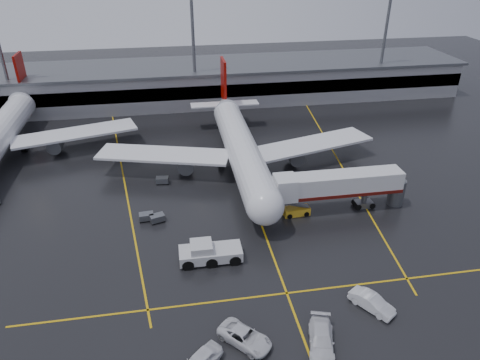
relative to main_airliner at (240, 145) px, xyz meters
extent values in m
plane|color=black|center=(0.00, -9.70, -4.21)|extent=(220.00, 220.00, 0.00)
cube|color=gold|center=(0.00, -9.70, -4.20)|extent=(0.25, 90.00, 0.02)
cube|color=gold|center=(0.00, -31.70, -4.20)|extent=(60.00, 0.25, 0.02)
cube|color=gold|center=(-20.00, 0.30, -4.20)|extent=(9.99, 69.35, 0.02)
cube|color=gold|center=(18.00, 0.30, -4.20)|extent=(7.57, 69.64, 0.02)
cube|color=gray|center=(0.00, 38.30, -0.21)|extent=(120.00, 18.00, 8.00)
cube|color=black|center=(0.00, 29.50, 0.29)|extent=(120.00, 0.40, 3.00)
cube|color=#595B60|center=(0.00, 38.30, 4.09)|extent=(122.00, 19.00, 0.60)
cylinder|color=#595B60|center=(-45.00, 32.30, 8.29)|extent=(0.70, 0.70, 25.00)
cylinder|color=#595B60|center=(-5.00, 32.30, 8.29)|extent=(0.70, 0.70, 25.00)
cylinder|color=#595B60|center=(40.00, 32.30, 8.29)|extent=(0.70, 0.70, 25.00)
cylinder|color=silver|center=(0.00, -1.70, -0.01)|extent=(5.20, 36.00, 5.20)
sphere|color=silver|center=(0.00, -19.70, -0.01)|extent=(5.20, 5.20, 5.20)
cone|color=silver|center=(0.00, 19.30, 0.59)|extent=(4.94, 8.00, 4.94)
cube|color=#870601|center=(0.00, 20.30, 5.49)|extent=(0.50, 5.50, 8.50)
cube|color=silver|center=(0.00, 19.30, 0.79)|extent=(14.00, 3.00, 0.25)
cube|color=silver|center=(-13.00, 0.30, -0.81)|extent=(22.80, 11.83, 0.40)
cube|color=silver|center=(13.00, 0.30, -0.81)|extent=(22.80, 11.83, 0.40)
cylinder|color=#595B60|center=(-9.50, -0.70, -2.21)|extent=(2.60, 4.50, 2.60)
cylinder|color=#595B60|center=(9.50, -0.70, -2.21)|extent=(2.60, 4.50, 2.60)
cylinder|color=#595B60|center=(0.00, -16.70, -3.21)|extent=(0.56, 0.56, 2.00)
cylinder|color=#595B60|center=(-3.20, 1.30, -3.21)|extent=(0.56, 0.56, 2.00)
cylinder|color=#595B60|center=(3.20, 1.30, -3.21)|extent=(0.56, 0.56, 2.00)
cylinder|color=black|center=(0.00, -16.70, -3.76)|extent=(0.40, 1.10, 1.10)
cylinder|color=black|center=(-3.20, 1.30, -3.66)|extent=(1.00, 1.40, 1.40)
cylinder|color=black|center=(3.20, 1.30, -3.66)|extent=(1.00, 1.40, 1.40)
cone|color=silver|center=(-42.00, 31.30, 0.59)|extent=(4.94, 8.00, 4.94)
cube|color=#870601|center=(-42.00, 32.30, 5.49)|extent=(0.50, 5.50, 8.50)
cube|color=silver|center=(-42.00, 31.30, 0.79)|extent=(14.00, 3.00, 0.25)
cube|color=silver|center=(-29.00, 12.30, -0.81)|extent=(22.80, 11.83, 0.40)
cylinder|color=#595B60|center=(-32.50, 11.30, -2.21)|extent=(2.60, 4.50, 2.60)
cylinder|color=#595B60|center=(-38.80, 13.30, -3.21)|extent=(0.56, 0.56, 2.00)
cylinder|color=black|center=(-38.80, 13.30, -3.66)|extent=(1.00, 1.40, 1.40)
cube|color=silver|center=(12.00, -15.70, 0.19)|extent=(18.00, 3.20, 3.00)
cube|color=#510E09|center=(12.00, -15.70, -1.11)|extent=(18.00, 3.30, 0.50)
cube|color=silver|center=(3.80, -15.70, 0.19)|extent=(3.00, 3.40, 3.30)
cylinder|color=#595B60|center=(16.00, -15.70, -2.71)|extent=(0.80, 0.80, 3.00)
cube|color=#595B60|center=(16.00, -15.70, -3.76)|extent=(2.60, 1.60, 0.90)
cylinder|color=#595B60|center=(21.00, -15.70, -2.21)|extent=(2.40, 2.40, 4.00)
cylinder|color=black|center=(14.90, -15.70, -3.76)|extent=(0.90, 1.80, 0.90)
cylinder|color=black|center=(17.10, -15.70, -3.76)|extent=(0.90, 1.80, 0.90)
cube|color=#BDBDBF|center=(-7.84, -24.36, -3.21)|extent=(7.78, 3.19, 1.33)
cube|color=#BDBDBF|center=(-8.94, -24.34, -2.11)|extent=(2.69, 2.69, 1.11)
cube|color=black|center=(-8.94, -24.34, -2.11)|extent=(2.42, 2.42, 0.99)
cylinder|color=black|center=(-10.71, -24.32, -3.60)|extent=(1.48, 3.33, 1.44)
cylinder|color=black|center=(-7.84, -24.36, -3.60)|extent=(1.48, 3.33, 1.44)
cylinder|color=black|center=(-4.96, -24.39, -3.60)|extent=(1.48, 3.33, 1.44)
cube|color=gold|center=(5.55, -16.11, -3.62)|extent=(3.93, 1.86, 1.17)
cube|color=#595B60|center=(5.55, -16.11, -2.51)|extent=(3.74, 1.21, 1.33)
cylinder|color=black|center=(4.27, -16.20, -3.89)|extent=(0.87, 1.85, 0.74)
cylinder|color=black|center=(6.82, -16.02, -3.89)|extent=(0.87, 1.85, 0.74)
imported|color=silver|center=(-5.92, -37.78, -3.43)|extent=(5.76, 5.85, 1.56)
imported|color=silver|center=(1.41, -39.39, -3.36)|extent=(3.92, 6.31, 1.70)
imported|color=silver|center=(8.42, -35.46, -3.37)|extent=(4.30, 5.19, 1.67)
cube|color=#595B60|center=(-14.36, -14.66, -3.56)|extent=(2.30, 1.84, 0.90)
cylinder|color=black|center=(-14.97, -15.37, -4.03)|extent=(0.40, 0.20, 0.40)
cylinder|color=black|center=(-13.44, -14.89, -4.03)|extent=(0.40, 0.20, 0.40)
cylinder|color=black|center=(-15.27, -14.42, -4.03)|extent=(0.40, 0.20, 0.40)
cylinder|color=black|center=(-13.75, -13.94, -4.03)|extent=(0.40, 0.20, 0.40)
cube|color=#595B60|center=(-15.87, -14.02, -3.56)|extent=(2.09, 1.45, 0.90)
cylinder|color=black|center=(-16.63, -14.58, -4.03)|extent=(0.40, 0.20, 0.40)
cylinder|color=black|center=(-15.03, -14.46, -4.03)|extent=(0.40, 0.20, 0.40)
cylinder|color=black|center=(-16.70, -13.58, -4.03)|extent=(0.40, 0.20, 0.40)
cylinder|color=black|center=(-15.11, -13.46, -4.03)|extent=(0.40, 0.20, 0.40)
cube|color=#595B60|center=(-13.46, -3.53, -3.56)|extent=(2.11, 1.48, 0.90)
cylinder|color=black|center=(-14.31, -3.96, -4.03)|extent=(0.40, 0.20, 0.40)
cylinder|color=black|center=(-12.71, -4.10, -4.03)|extent=(0.40, 0.20, 0.40)
cylinder|color=black|center=(-14.21, -2.96, -4.03)|extent=(0.40, 0.20, 0.40)
cylinder|color=black|center=(-12.62, -3.11, -4.03)|extent=(0.40, 0.20, 0.40)
camera|label=1|loc=(-11.55, -68.25, 31.29)|focal=33.30mm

